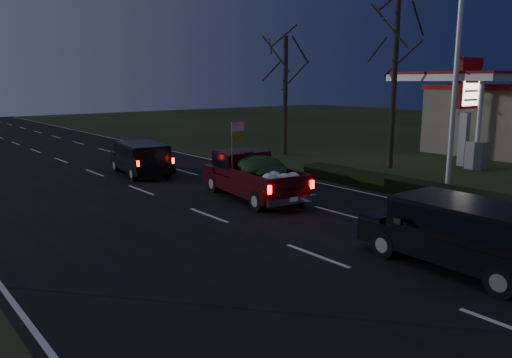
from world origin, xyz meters
TOP-DOWN VIEW (x-y plane):
  - ground at (0.00, 0.00)m, footprint 120.00×120.00m
  - road_asphalt at (0.00, 0.00)m, footprint 14.00×120.00m
  - hedge_row at (7.80, 3.00)m, footprint 1.00×10.00m
  - light_pole at (9.50, 2.00)m, footprint 0.50×0.90m
  - gas_price_pylon at (16.00, 4.99)m, footprint 2.00×0.41m
  - gas_canopy at (18.00, 6.00)m, footprint 7.10×6.10m
  - bare_tree_mid at (12.50, 7.00)m, footprint 3.60×3.60m
  - bare_tree_far at (11.50, 14.00)m, footprint 3.60×3.60m
  - pickup_truck at (2.74, 6.09)m, footprint 2.60×5.20m
  - lead_suv at (1.60, 13.16)m, footprint 2.36×4.50m
  - rear_suv at (2.06, -2.79)m, footprint 2.19×4.69m

SIDE VIEW (x-z plane):
  - ground at x=0.00m, z-range 0.00..0.00m
  - road_asphalt at x=0.00m, z-range 0.00..0.02m
  - hedge_row at x=7.80m, z-range 0.00..0.60m
  - lead_suv at x=1.60m, z-range 0.32..1.55m
  - pickup_truck at x=2.74m, z-range -0.33..2.28m
  - rear_suv at x=2.06m, z-range 0.34..1.67m
  - gas_price_pylon at x=16.00m, z-range 0.98..6.56m
  - gas_canopy at x=18.00m, z-range 1.91..6.79m
  - bare_tree_far at x=11.50m, z-range 1.73..8.73m
  - light_pole at x=9.50m, z-range 0.90..10.06m
  - bare_tree_mid at x=12.50m, z-range 2.10..10.60m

